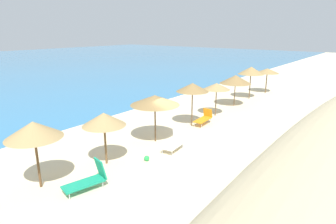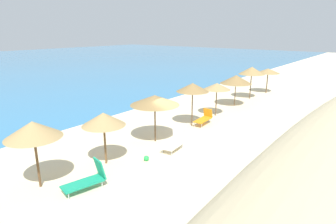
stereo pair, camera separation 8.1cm
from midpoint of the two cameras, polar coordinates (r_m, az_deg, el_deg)
The scene contains 13 objects.
ground_plane at distance 15.82m, azimuth 3.50°, elevation -6.39°, with size 160.00×160.00×0.00m, color beige.
beach_umbrella_2 at distance 11.94m, azimuth -24.96°, elevation -3.19°, with size 2.12×2.12×2.72m.
beach_umbrella_3 at distance 13.20m, azimuth -12.46°, elevation -1.40°, with size 1.97×1.97×2.46m.
beach_umbrella_4 at distance 15.53m, azimuth -2.48°, elevation 2.37°, with size 2.67×2.67×2.64m.
beach_umbrella_5 at distance 18.20m, azimuth 5.02°, elevation 4.87°, with size 2.04×2.04×2.81m.
beach_umbrella_6 at distance 20.77m, azimuth 9.75°, elevation 5.02°, with size 1.91×1.91×2.39m.
beach_umbrella_7 at distance 23.87m, azimuth 13.39°, elevation 6.29°, with size 2.51×2.51×2.54m.
beach_umbrella_8 at distance 26.83m, azimuth 16.31°, elevation 7.87°, with size 2.27×2.27×2.88m.
beach_umbrella_9 at distance 29.99m, azimuth 19.25°, elevation 7.67°, with size 2.22×2.22×2.41m.
lounge_chair_0 at distance 14.96m, azimuth 1.46°, elevation -5.92°, with size 1.41×0.80×1.08m.
lounge_chair_1 at distance 11.90m, azimuth -15.33°, elevation -12.61°, with size 1.75×0.99×1.12m.
lounge_chair_2 at distance 19.09m, azimuth 7.27°, elevation -1.19°, with size 1.64×0.73×0.96m.
beach_ball at distance 13.89m, azimuth -4.14°, elevation -9.10°, with size 0.26×0.26×0.26m, color green.
Camera 2 is at (-12.06, -8.30, 5.98)m, focal length 30.84 mm.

